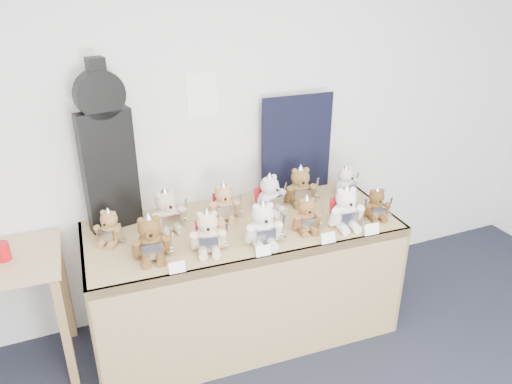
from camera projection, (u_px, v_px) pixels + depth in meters
name	position (u px, v px, depth m)	size (l,w,h in m)	color
room_shell	(202.00, 96.00, 3.24)	(6.00, 6.00, 6.00)	white
display_table	(247.00, 254.00, 3.23)	(2.04, 0.94, 0.84)	#9A7A4E
guitar_case	(107.00, 149.00, 2.99)	(0.34, 0.16, 1.07)	black
navy_board	(297.00, 144.00, 3.57)	(0.53, 0.02, 0.71)	black
red_cup	(3.00, 251.00, 2.83)	(0.08, 0.08, 0.11)	red
teddy_front_far_left	(151.00, 240.00, 2.82)	(0.25, 0.21, 0.30)	brown
teddy_front_left	(208.00, 233.00, 2.89)	(0.24, 0.22, 0.29)	beige
teddy_front_centre	(263.00, 226.00, 2.96)	(0.25, 0.22, 0.31)	silver
teddy_front_right	(306.00, 216.00, 3.12)	(0.21, 0.18, 0.26)	brown
teddy_front_far_right	(346.00, 209.00, 3.15)	(0.25, 0.22, 0.31)	white
teddy_front_end	(376.00, 205.00, 3.27)	(0.19, 0.17, 0.24)	brown
teddy_back_left	(167.00, 212.00, 3.11)	(0.26, 0.22, 0.31)	#BDAB8A
teddy_back_centre_left	(224.00, 203.00, 3.25)	(0.23, 0.21, 0.28)	tan
teddy_back_centre_right	(270.00, 195.00, 3.35)	(0.25, 0.23, 0.30)	beige
teddy_back_right	(300.00, 187.00, 3.46)	(0.25, 0.22, 0.30)	brown
teddy_back_end	(346.00, 183.00, 3.58)	(0.21, 0.19, 0.25)	silver
teddy_back_far_left	(110.00, 228.00, 2.99)	(0.20, 0.20, 0.24)	olive
entry_card_a	(177.00, 267.00, 2.72)	(0.09, 0.00, 0.06)	white
entry_card_b	(263.00, 251.00, 2.87)	(0.09, 0.00, 0.07)	white
entry_card_c	(328.00, 238.00, 3.00)	(0.09, 0.00, 0.07)	white
entry_card_d	(372.00, 229.00, 3.09)	(0.10, 0.00, 0.07)	white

